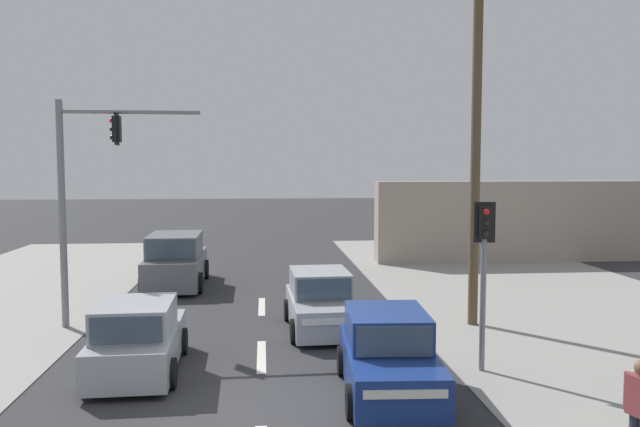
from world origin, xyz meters
name	(u,v)px	position (x,y,z in m)	size (l,w,h in m)	color
ground_plane	(261,407)	(0.00, 0.00, 0.00)	(140.00, 140.00, 0.00)	#303033
lane_dash_mid	(261,356)	(0.00, 3.00, 0.00)	(0.20, 2.40, 0.01)	silver
lane_dash_far	(262,306)	(0.00, 8.00, 0.00)	(0.20, 2.40, 0.01)	silver
utility_pole_midground_right	(476,115)	(5.68, 5.26, 5.62)	(1.80, 0.26, 10.75)	brown
traffic_signal_mast	(83,183)	(-4.64, 5.98, 3.83)	(3.69, 0.44, 6.00)	slate
pedestal_signal_right_kerb	(484,257)	(4.59, 1.53, 2.42)	(0.44, 0.30, 3.56)	slate
shopfront_wall_far	(509,221)	(11.00, 16.00, 1.80)	(12.00, 1.00, 3.60)	#A39384
hatchback_oncoming_near	(321,303)	(1.55, 5.19, 0.70)	(1.87, 3.69, 1.53)	#A3A8AD
suv_kerbside_parked	(176,262)	(-3.04, 11.44, 0.88)	(2.12, 4.57, 1.90)	slate
hatchback_receding_far	(388,356)	(2.40, 0.52, 0.70)	(1.93, 3.72, 1.53)	navy
hatchback_oncoming_mid	(138,339)	(-2.55, 2.12, 0.70)	(1.86, 3.68, 1.53)	#A3A8AD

